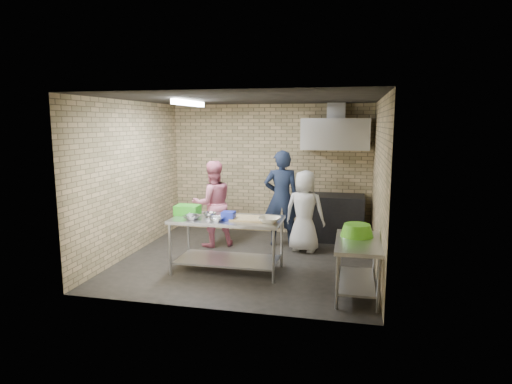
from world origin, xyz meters
TOP-DOWN VIEW (x-y plane):
  - floor at (0.00, 0.00)m, footprint 4.20×4.20m
  - ceiling at (0.00, 0.00)m, footprint 4.20×4.20m
  - back_wall at (0.00, 2.00)m, footprint 4.20×0.06m
  - front_wall at (0.00, -2.00)m, footprint 4.20×0.06m
  - left_wall at (-2.10, 0.00)m, footprint 0.06×4.00m
  - right_wall at (2.10, 0.00)m, footprint 0.06×4.00m
  - prep_table at (-0.19, -0.58)m, footprint 1.70×0.85m
  - side_counter at (1.80, -1.10)m, footprint 0.60×1.20m
  - stove at (1.35, 1.65)m, footprint 1.20×0.70m
  - range_hood at (1.35, 1.70)m, footprint 1.30×0.60m
  - hood_duct at (1.35, 1.85)m, footprint 0.35×0.30m
  - wall_shelf at (1.65, 1.89)m, footprint 0.80×0.20m
  - fluorescent_fixture at (-1.00, 0.00)m, footprint 0.10×1.25m
  - green_crate at (-0.89, -0.46)m, footprint 0.38×0.28m
  - blue_tub at (-0.14, -0.68)m, footprint 0.19×0.19m
  - cutting_board at (0.16, -0.60)m, footprint 0.52×0.40m
  - mixing_bowl_a at (-0.69, -0.78)m, footprint 0.30×0.30m
  - mixing_bowl_b at (-0.49, -0.53)m, footprint 0.23×0.23m
  - mixing_bowl_c at (-0.29, -0.80)m, footprint 0.28×0.28m
  - ceramic_bowl at (0.51, -0.73)m, footprint 0.37×0.37m
  - green_basin at (1.78, -0.85)m, footprint 0.46×0.46m
  - bottle_red at (1.40, 1.89)m, footprint 0.07×0.07m
  - bottle_green at (1.80, 1.89)m, footprint 0.06×0.06m
  - man_navy at (0.40, 1.04)m, footprint 0.73×0.54m
  - woman_pink at (-0.85, 0.72)m, footprint 0.99×0.95m
  - woman_white at (0.88, 0.75)m, footprint 0.79×0.58m

SIDE VIEW (x-z plane):
  - floor at x=0.00m, z-range 0.00..0.00m
  - side_counter at x=1.80m, z-range 0.00..0.75m
  - prep_table at x=-0.19m, z-range 0.00..0.85m
  - stove at x=1.35m, z-range 0.00..0.90m
  - woman_white at x=0.88m, z-range 0.00..1.48m
  - woman_pink at x=-0.85m, z-range 0.00..1.62m
  - green_basin at x=1.78m, z-range 0.75..0.92m
  - cutting_board at x=0.16m, z-range 0.85..0.88m
  - mixing_bowl_c at x=-0.29m, z-range 0.85..0.91m
  - mixing_bowl_b at x=-0.49m, z-range 0.85..0.92m
  - mixing_bowl_a at x=-0.69m, z-range 0.85..0.92m
  - ceramic_bowl at x=0.51m, z-range 0.85..0.93m
  - man_navy at x=0.40m, z-range 0.00..1.82m
  - blue_tub at x=-0.14m, z-range 0.85..0.98m
  - green_crate at x=-0.89m, z-range 0.85..1.00m
  - back_wall at x=0.00m, z-range 0.00..2.70m
  - front_wall at x=0.00m, z-range 0.00..2.70m
  - left_wall at x=-2.10m, z-range 0.00..2.70m
  - right_wall at x=2.10m, z-range 0.00..2.70m
  - wall_shelf at x=1.65m, z-range 1.90..1.94m
  - bottle_green at x=1.80m, z-range 1.94..2.09m
  - bottle_red at x=1.40m, z-range 1.94..2.12m
  - range_hood at x=1.35m, z-range 1.80..2.40m
  - hood_duct at x=1.35m, z-range 2.40..2.70m
  - fluorescent_fixture at x=-1.00m, z-range 2.60..2.68m
  - ceiling at x=0.00m, z-range 2.70..2.70m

